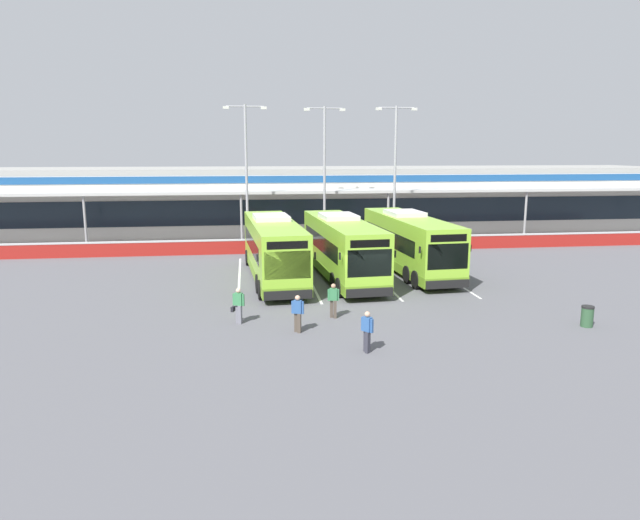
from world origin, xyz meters
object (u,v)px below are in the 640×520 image
lamp_post_west (246,168)px  lamp_post_east (395,168)px  pedestrian_child (298,312)px  litter_bin (587,316)px  pedestrian_in_dark_coat (367,330)px  pedestrian_near_bin (333,299)px  coach_bus_leftmost (273,250)px  lamp_post_centre (325,167)px  coach_bus_left_centre (342,249)px  pedestrian_with_handbag (238,305)px  coach_bus_centre (409,244)px

lamp_post_west → lamp_post_east: same height
pedestrian_child → litter_bin: 12.73m
pedestrian_in_dark_coat → pedestrian_near_bin: bearing=97.2°
coach_bus_leftmost → pedestrian_child: 10.42m
coach_bus_leftmost → lamp_post_centre: 13.51m
coach_bus_left_centre → lamp_post_east: lamp_post_east is taller
pedestrian_near_bin → lamp_post_east: 21.17m
pedestrian_child → pedestrian_near_bin: 2.65m
pedestrian_in_dark_coat → pedestrian_near_bin: size_ratio=1.00×
coach_bus_left_centre → pedestrian_with_handbag: size_ratio=7.59×
lamp_post_centre → coach_bus_left_centre: bearing=-92.7°
pedestrian_in_dark_coat → lamp_post_centre: lamp_post_centre is taller
lamp_post_east → coach_bus_leftmost: bearing=-133.8°
coach_bus_leftmost → litter_bin: coach_bus_leftmost is taller
coach_bus_leftmost → coach_bus_centre: 8.76m
pedestrian_child → litter_bin: pedestrian_child is taller
pedestrian_child → lamp_post_centre: lamp_post_centre is taller
lamp_post_west → coach_bus_left_centre: bearing=-62.4°
coach_bus_centre → pedestrian_with_handbag: 14.63m
pedestrian_in_dark_coat → pedestrian_child: bearing=131.0°
lamp_post_east → pedestrian_child: bearing=-114.6°
coach_bus_left_centre → lamp_post_east: (5.95, 10.55, 4.50)m
coach_bus_centre → pedestrian_near_bin: bearing=-123.3°
coach_bus_leftmost → coach_bus_centre: size_ratio=1.00×
pedestrian_near_bin → lamp_post_centre: bearing=83.4°
litter_bin → pedestrian_with_handbag: bearing=170.8°
coach_bus_leftmost → pedestrian_in_dark_coat: (2.93, -13.15, -0.91)m
pedestrian_near_bin → lamp_post_centre: lamp_post_centre is taller
pedestrian_with_handbag → lamp_post_centre: size_ratio=0.15×
lamp_post_west → lamp_post_centre: 6.28m
lamp_post_centre → lamp_post_east: size_ratio=1.00×
coach_bus_centre → pedestrian_near_bin: coach_bus_centre is taller
coach_bus_leftmost → pedestrian_with_handbag: (-2.00, -8.74, -0.93)m
pedestrian_near_bin → coach_bus_left_centre: bearing=77.9°
pedestrian_in_dark_coat → coach_bus_left_centre: bearing=84.8°
coach_bus_leftmost → lamp_post_centre: (4.69, 11.84, 4.50)m
coach_bus_centre → lamp_post_west: (-10.15, 9.46, 4.50)m
pedestrian_near_bin → lamp_post_west: bearing=101.3°
pedestrian_with_handbag → litter_bin: size_ratio=1.74×
pedestrian_in_dark_coat → lamp_post_east: bearing=73.2°
litter_bin → lamp_post_east: bearing=98.2°
pedestrian_child → lamp_post_west: (-2.00, 21.04, 5.42)m
coach_bus_centre → lamp_post_east: size_ratio=1.12×
pedestrian_child → lamp_post_west: 21.82m
coach_bus_left_centre → coach_bus_centre: (4.54, 1.26, 0.00)m
pedestrian_with_handbag → pedestrian_in_dark_coat: 6.61m
pedestrian_child → lamp_post_centre: bearing=79.4°
coach_bus_leftmost → lamp_post_east: size_ratio=1.12×
lamp_post_west → lamp_post_east: bearing=-0.9°
lamp_post_centre → pedestrian_child: bearing=-100.6°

